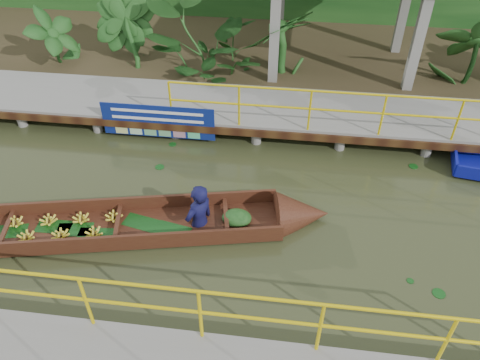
# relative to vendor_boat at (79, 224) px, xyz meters

# --- Properties ---
(ground) EXTENTS (80.00, 80.00, 0.00)m
(ground) POSITION_rel_vendor_boat_xyz_m (2.05, 0.77, -0.25)
(ground) COLOR #32361B
(ground) RESTS_ON ground
(land_strip) EXTENTS (30.00, 8.00, 0.45)m
(land_strip) POSITION_rel_vendor_boat_xyz_m (2.05, 8.27, -0.03)
(land_strip) COLOR #352D1A
(land_strip) RESTS_ON ground
(far_dock) EXTENTS (16.00, 2.06, 1.66)m
(far_dock) POSITION_rel_vendor_boat_xyz_m (2.07, 4.19, 0.22)
(far_dock) COLOR gray
(far_dock) RESTS_ON ground
(vendor_boat) EXTENTS (10.29, 3.12, 2.26)m
(vendor_boat) POSITION_rel_vendor_boat_xyz_m (0.00, 0.00, 0.00)
(vendor_boat) COLOR #3A180F
(vendor_boat) RESTS_ON ground
(blue_banner) EXTENTS (2.73, 0.04, 0.85)m
(blue_banner) POSITION_rel_vendor_boat_xyz_m (0.71, 3.25, 0.30)
(blue_banner) COLOR navy
(blue_banner) RESTS_ON ground
(tropical_plants) EXTENTS (14.36, 1.36, 1.70)m
(tropical_plants) POSITION_rel_vendor_boat_xyz_m (3.22, 6.07, 1.05)
(tropical_plants) COLOR #143F15
(tropical_plants) RESTS_ON ground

